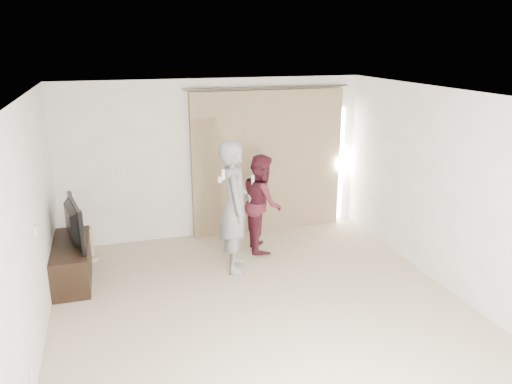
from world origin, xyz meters
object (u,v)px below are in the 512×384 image
Objects in this scene: tv at (68,223)px; person_man at (235,207)px; tv_console at (72,262)px; person_woman at (262,203)px.

tv is 2.26m from person_man.
tv_console is 0.72× the size of person_man.
person_man reaches higher than tv.
person_man is (2.23, -0.31, 0.12)m from tv.
person_woman reaches higher than tv_console.
person_man is at bearing -134.44° from person_woman.
person_woman reaches higher than tv.
person_man is 0.85m from person_woman.
tv is 0.55× the size of person_man.
tv is 0.68× the size of person_woman.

